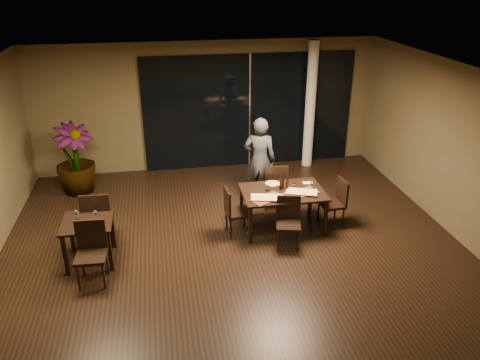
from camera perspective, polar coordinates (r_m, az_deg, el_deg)
name	(u,v)px	position (r m, az deg, el deg)	size (l,w,h in m)	color
ground	(237,256)	(8.07, -0.41, -9.20)	(8.00, 8.00, 0.00)	black
wall_back	(207,106)	(11.12, -4.06, 8.99)	(8.00, 0.10, 3.00)	brown
wall_right	(469,158)	(8.91, 26.18, 2.41)	(0.10, 8.00, 3.00)	brown
ceiling	(236,79)	(6.86, -0.49, 12.25)	(8.00, 8.00, 0.04)	silver
window_panel	(249,111)	(11.22, 1.15, 8.40)	(5.00, 0.06, 2.70)	black
column	(310,106)	(11.25, 8.57, 8.96)	(0.24, 0.24, 3.00)	silver
main_table	(283,195)	(8.60, 5.24, -1.82)	(1.50, 1.00, 0.75)	black
side_table	(88,228)	(8.01, -18.06, -5.57)	(0.80, 0.80, 0.75)	black
chair_main_far	(275,184)	(9.33, 4.35, -0.46)	(0.49, 0.49, 0.97)	black
chair_main_near	(288,219)	(8.18, 5.91, -4.73)	(0.50, 0.50, 0.89)	black
chair_main_left	(233,209)	(8.42, -0.82, -3.59)	(0.46, 0.46, 0.92)	black
chair_main_right	(336,200)	(8.91, 11.62, -2.41)	(0.46, 0.46, 0.92)	black
chair_side_far	(98,216)	(8.40, -16.97, -4.23)	(0.50, 0.50, 1.05)	black
chair_side_near	(91,249)	(7.58, -17.69, -7.99)	(0.49, 0.49, 0.99)	black
diner	(260,160)	(9.52, 2.40, 2.46)	(0.61, 0.41, 1.79)	#2D2F32
potted_plant	(75,159)	(10.53, -19.48, 2.41)	(0.83, 0.83, 1.51)	#27531B
pizza_board_left	(267,199)	(8.26, 3.33, -2.28)	(0.59, 0.30, 0.01)	#4B2818
pizza_board_right	(302,193)	(8.52, 7.51, -1.58)	(0.62, 0.31, 0.01)	#4F2E19
oblong_pizza_left	(267,198)	(8.25, 3.33, -2.18)	(0.55, 0.25, 0.02)	maroon
oblong_pizza_right	(302,192)	(8.51, 7.52, -1.48)	(0.54, 0.25, 0.02)	maroon
round_pizza	(273,184)	(8.82, 3.99, -0.47)	(0.27, 0.27, 0.01)	#B11C13
bottle_a	(281,183)	(8.57, 5.04, -0.32)	(0.06, 0.06, 0.27)	black
bottle_b	(287,183)	(8.55, 5.80, -0.43)	(0.06, 0.06, 0.27)	black
bottle_c	(282,180)	(8.63, 5.17, -0.06)	(0.07, 0.07, 0.30)	black
tumbler_left	(268,188)	(8.55, 3.40, -0.99)	(0.08, 0.08, 0.09)	white
tumbler_right	(294,186)	(8.69, 6.64, -0.67)	(0.08, 0.08, 0.10)	white
napkin_near	(311,190)	(8.65, 8.70, -1.24)	(0.18, 0.10, 0.01)	white
napkin_far	(308,183)	(8.92, 8.26, -0.36)	(0.18, 0.10, 0.01)	silver
wine_glass_a	(77,215)	(8.00, -19.27, -4.09)	(0.07, 0.07, 0.17)	white
wine_glass_b	(96,216)	(7.89, -17.18, -4.18)	(0.08, 0.08, 0.17)	white
side_napkin	(88,227)	(7.76, -18.00, -5.47)	(0.18, 0.11, 0.01)	white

